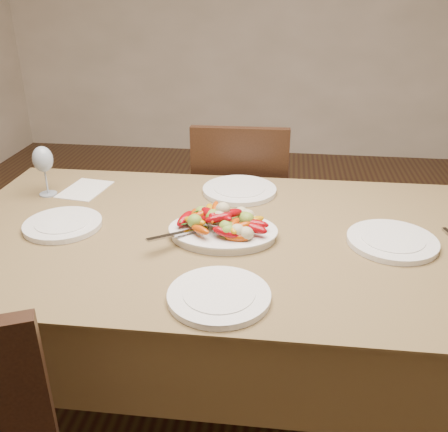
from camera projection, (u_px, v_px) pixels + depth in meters
name	position (u px, v px, depth m)	size (l,w,h in m)	color
floor	(262.00, 376.00, 2.10)	(6.00, 6.00, 0.00)	#372110
dining_table	(224.00, 326.00, 1.80)	(1.84, 1.04, 0.76)	brown
chair_far	(241.00, 211.00, 2.45)	(0.42, 0.42, 0.95)	black
serving_platter	(223.00, 233.00, 1.61)	(0.34, 0.25, 0.02)	white
roasted_vegetables	(223.00, 217.00, 1.58)	(0.28, 0.19, 0.09)	maroon
serving_spoon	(201.00, 227.00, 1.56)	(0.28, 0.06, 0.03)	#9EA0A8
plate_left	(63.00, 225.00, 1.67)	(0.26, 0.26, 0.02)	white
plate_right	(392.00, 241.00, 1.56)	(0.28, 0.28, 0.02)	white
plate_far	(239.00, 190.00, 1.94)	(0.29, 0.29, 0.02)	white
plate_near	(219.00, 296.00, 1.29)	(0.27, 0.27, 0.02)	white
wine_glass	(44.00, 170.00, 1.88)	(0.08, 0.08, 0.20)	#8C99A5
menu_card	(85.00, 189.00, 1.97)	(0.15, 0.21, 0.00)	silver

